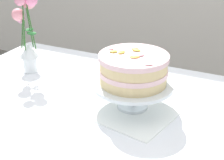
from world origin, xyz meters
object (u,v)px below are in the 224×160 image
at_px(cake_stand, 133,87).
at_px(dining_table, 97,136).
at_px(layer_cake, 133,69).
at_px(flower_vase, 27,33).

bearing_deg(cake_stand, dining_table, -134.56).
relative_size(dining_table, layer_cake, 5.79).
distance_m(dining_table, flower_vase, 0.55).
bearing_deg(flower_vase, dining_table, -24.89).
bearing_deg(dining_table, layer_cake, 45.46).
bearing_deg(dining_table, cake_stand, 45.44).
bearing_deg(layer_cake, flower_vase, 168.82).
xyz_separation_m(dining_table, layer_cake, (0.10, 0.10, 0.24)).
xyz_separation_m(cake_stand, flower_vase, (-0.53, 0.11, 0.09)).
relative_size(cake_stand, flower_vase, 0.84).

